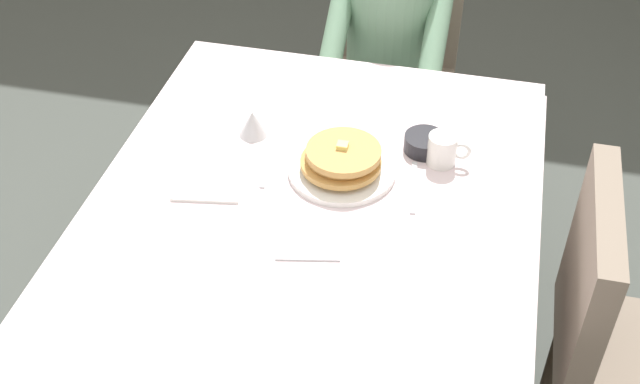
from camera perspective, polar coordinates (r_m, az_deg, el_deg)
The scene contains 13 objects.
dining_table_main at distance 2.03m, azimuth -1.06°, elevation -4.01°, with size 1.12×1.52×0.74m.
chair_diner at distance 3.01m, azimuth 5.21°, elevation 9.65°, with size 0.44×0.45×0.93m.
diner_person at distance 2.81m, azimuth 4.86°, elevation 10.47°, with size 0.40×0.43×1.12m.
chair_right_side at distance 2.12m, azimuth 19.90°, elevation -9.47°, with size 0.45×0.44×0.93m.
plate_breakfast at distance 2.11m, azimuth 1.55°, elevation 1.57°, with size 0.28×0.28×0.02m, color white.
breakfast_stack at distance 2.08m, azimuth 1.56°, elevation 2.40°, with size 0.21×0.21×0.08m.
cup_coffee at distance 2.14m, azimuth 8.59°, elevation 2.95°, with size 0.11×0.08×0.08m.
bowl_butter at distance 2.19m, azimuth 7.33°, elevation 3.41°, with size 0.11×0.11×0.04m, color black.
syrup_pitcher at distance 2.22m, azimuth -4.72°, elevation 4.81°, with size 0.08×0.08×0.07m.
fork_left_of_plate at distance 2.13m, azimuth -3.57°, elevation 1.86°, with size 0.18×0.01×0.01m, color silver.
knife_right_of_plate at distance 2.07m, azimuth 6.57°, elevation 0.34°, with size 0.20×0.01×0.01m, color silver.
spoon_near_edge at distance 1.88m, azimuth -0.87°, elevation -4.66°, with size 0.15×0.01×0.01m, color silver.
napkin_folded at distance 2.08m, azimuth -7.84°, elevation 0.41°, with size 0.17×0.12×0.01m, color white.
Camera 1 is at (0.37, -1.39, 2.08)m, focal length 45.76 mm.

